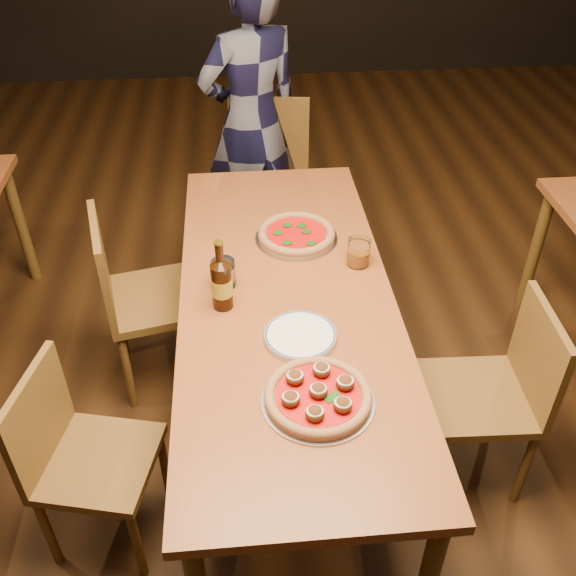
{
  "coord_description": "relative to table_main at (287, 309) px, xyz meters",
  "views": [
    {
      "loc": [
        -0.17,
        -1.88,
        2.24
      ],
      "look_at": [
        0.0,
        -0.05,
        0.82
      ],
      "focal_mm": 40.0,
      "sensor_mm": 36.0,
      "label": 1
    }
  ],
  "objects": [
    {
      "name": "chair_main_nw",
      "position": [
        -0.7,
        -0.43,
        -0.27
      ],
      "size": [
        0.46,
        0.46,
        0.81
      ],
      "primitive_type": null,
      "rotation": [
        0.0,
        0.0,
        1.34
      ],
      "color": "brown",
      "rests_on": "ground"
    },
    {
      "name": "plate_stack",
      "position": [
        0.02,
        -0.25,
        0.08
      ],
      "size": [
        0.25,
        0.25,
        0.02
      ],
      "primitive_type": "cylinder",
      "color": "white",
      "rests_on": "table_main"
    },
    {
      "name": "chair_main_e",
      "position": [
        0.71,
        -0.28,
        -0.25
      ],
      "size": [
        0.42,
        0.42,
        0.86
      ],
      "primitive_type": null,
      "rotation": [
        0.0,
        0.0,
        -1.61
      ],
      "color": "brown",
      "rests_on": "ground"
    },
    {
      "name": "ground",
      "position": [
        0.0,
        0.0,
        -0.68
      ],
      "size": [
        9.0,
        9.0,
        0.0
      ],
      "primitive_type": "plane",
      "color": "black"
    },
    {
      "name": "pizza_meatball",
      "position": [
        0.05,
        -0.54,
        0.1
      ],
      "size": [
        0.36,
        0.36,
        0.07
      ],
      "rotation": [
        0.0,
        0.0,
        0.02
      ],
      "color": "#B7B7BF",
      "rests_on": "table_main"
    },
    {
      "name": "water_glass",
      "position": [
        -0.23,
        0.08,
        0.13
      ],
      "size": [
        0.09,
        0.09,
        0.11
      ],
      "primitive_type": "cylinder",
      "color": "white",
      "rests_on": "table_main"
    },
    {
      "name": "table_main",
      "position": [
        0.0,
        0.0,
        0.0
      ],
      "size": [
        0.8,
        2.0,
        0.75
      ],
      "color": "brown",
      "rests_on": "ground"
    },
    {
      "name": "diner",
      "position": [
        -0.07,
        1.45,
        0.14
      ],
      "size": [
        0.71,
        0.6,
        1.64
      ],
      "primitive_type": "imported",
      "rotation": [
        0.0,
        0.0,
        3.56
      ],
      "color": "black",
      "rests_on": "ground"
    },
    {
      "name": "amber_glass",
      "position": [
        0.3,
        0.17,
        0.13
      ],
      "size": [
        0.09,
        0.09,
        0.11
      ],
      "primitive_type": "cylinder",
      "color": "#B05B13",
      "rests_on": "table_main"
    },
    {
      "name": "chair_main_sw",
      "position": [
        -0.55,
        0.41,
        -0.22
      ],
      "size": [
        0.51,
        0.51,
        0.91
      ],
      "primitive_type": null,
      "rotation": [
        0.0,
        0.0,
        1.79
      ],
      "color": "brown",
      "rests_on": "ground"
    },
    {
      "name": "pizza_margherita",
      "position": [
        0.07,
        0.37,
        0.09
      ],
      "size": [
        0.35,
        0.35,
        0.05
      ],
      "rotation": [
        0.0,
        0.0,
        -0.01
      ],
      "color": "#B7B7BF",
      "rests_on": "table_main"
    },
    {
      "name": "chair_end",
      "position": [
        0.01,
        1.31,
        -0.2
      ],
      "size": [
        0.5,
        0.5,
        0.96
      ],
      "primitive_type": null,
      "rotation": [
        0.0,
        0.0,
        -0.13
      ],
      "color": "brown",
      "rests_on": "ground"
    },
    {
      "name": "beer_bottle",
      "position": [
        -0.24,
        -0.05,
        0.17
      ],
      "size": [
        0.08,
        0.08,
        0.27
      ],
      "rotation": [
        0.0,
        0.0,
        -0.01
      ],
      "color": "black",
      "rests_on": "table_main"
    }
  ]
}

